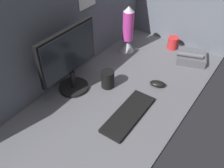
{
  "coord_description": "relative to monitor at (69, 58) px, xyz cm",
  "views": [
    {
      "loc": [
        -82.49,
        -61.14,
        98.97
      ],
      "look_at": [
        -1.24,
        0.0,
        14.0
      ],
      "focal_mm": 39.61,
      "sensor_mm": 36.0,
      "label": 1
    }
  ],
  "objects": [
    {
      "name": "cubicle_wall_back",
      "position": [
        3.14,
        12.38,
        8.93
      ],
      "size": [
        180.0,
        5.5,
        61.14
      ],
      "color": "#565B66",
      "rests_on": "ground_plane"
    },
    {
      "name": "mug_black_travel",
      "position": [
        13.76,
        -16.31,
        -16.12
      ],
      "size": [
        8.08,
        8.08,
        11.11
      ],
      "color": "black",
      "rests_on": "ground_plane"
    },
    {
      "name": "desk_phone",
      "position": [
        69.81,
        -47.27,
        -18.48
      ],
      "size": [
        22.46,
        23.66,
        8.8
      ],
      "color": "#4C4C51",
      "rests_on": "ground_plane"
    },
    {
      "name": "monitor",
      "position": [
        0.0,
        0.0,
        0.0
      ],
      "size": [
        41.3,
        18.0,
        39.19
      ],
      "color": "black",
      "rests_on": "ground_plane"
    },
    {
      "name": "mouse",
      "position": [
        31.75,
        -41.16,
        -19.97
      ],
      "size": [
        8.25,
        10.85,
        3.4
      ],
      "primitive_type": "ellipsoid",
      "rotation": [
        0.0,
        0.0,
        0.31
      ],
      "color": "black",
      "rests_on": "ground_plane"
    },
    {
      "name": "ground_plane",
      "position": [
        3.09,
        -25.12,
        -23.17
      ],
      "size": [
        180.0,
        80.0,
        3.0
      ],
      "primitive_type": "cube",
      "color": "#515156"
    },
    {
      "name": "lava_lamp",
      "position": [
        55.07,
        -3.69,
        -7.28
      ],
      "size": [
        10.49,
        10.49,
        34.32
      ],
      "color": "#A5A5AD",
      "rests_on": "ground_plane"
    },
    {
      "name": "mug_red_plastic",
      "position": [
        77.99,
        -29.53,
        -17.16
      ],
      "size": [
        7.69,
        7.69,
        9.01
      ],
      "color": "red",
      "rests_on": "ground_plane"
    },
    {
      "name": "keyboard",
      "position": [
        0.4,
        -40.07,
        -20.67
      ],
      "size": [
        37.22,
        13.65,
        2.0
      ],
      "primitive_type": "cube",
      "rotation": [
        0.0,
        0.0,
        0.02
      ],
      "color": "black",
      "rests_on": "ground_plane"
    },
    {
      "name": "cubicle_wall_side",
      "position": [
        90.59,
        -25.12,
        8.9
      ],
      "size": [
        5.0,
        80.0,
        61.14
      ],
      "primitive_type": "cube",
      "color": "#565B66",
      "rests_on": "ground_plane"
    }
  ]
}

